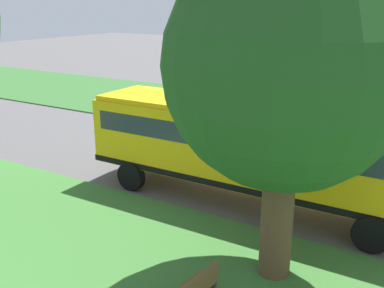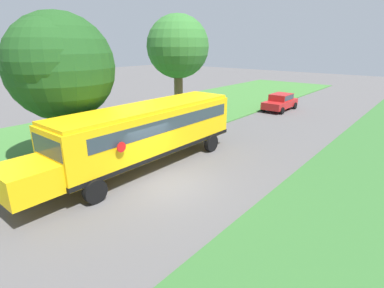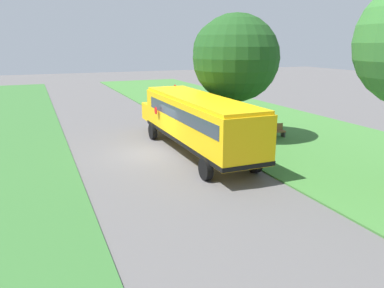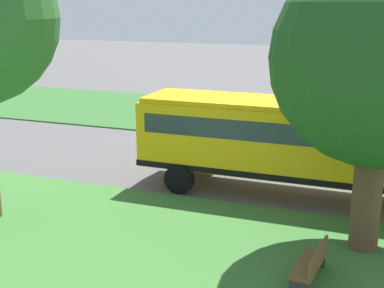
{
  "view_description": "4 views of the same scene",
  "coord_description": "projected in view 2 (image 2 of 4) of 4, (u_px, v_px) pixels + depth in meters",
  "views": [
    {
      "loc": [
        -14.89,
        -4.34,
        6.25
      ],
      "look_at": [
        -1.02,
        3.96,
        1.11
      ],
      "focal_mm": 42.0,
      "sensor_mm": 36.0,
      "label": 1
    },
    {
      "loc": [
        8.7,
        -8.8,
        6.09
      ],
      "look_at": [
        -0.43,
        2.28,
        1.26
      ],
      "focal_mm": 28.0,
      "sensor_mm": 36.0,
      "label": 2
    },
    {
      "loc": [
        5.54,
        18.98,
        5.86
      ],
      "look_at": [
        -1.06,
        3.38,
        1.27
      ],
      "focal_mm": 35.0,
      "sensor_mm": 36.0,
      "label": 3
    },
    {
      "loc": [
        -19.44,
        -1.6,
        6.3
      ],
      "look_at": [
        -1.76,
        5.1,
        1.24
      ],
      "focal_mm": 50.0,
      "sensor_mm": 36.0,
      "label": 4
    }
  ],
  "objects": [
    {
      "name": "grass_verge",
      "position": [
        58.0,
        141.0,
        19.64
      ],
      "size": [
        12.0,
        80.0,
        0.08
      ],
      "primitive_type": "cube",
      "color": "#3D7533",
      "rests_on": "ground"
    },
    {
      "name": "park_bench",
      "position": [
        69.0,
        141.0,
        18.19
      ],
      "size": [
        1.64,
        0.66,
        0.92
      ],
      "color": "brown",
      "rests_on": "ground"
    },
    {
      "name": "oak_tree_beside_bus",
      "position": [
        58.0,
        66.0,
        14.43
      ],
      "size": [
        5.25,
        5.29,
        7.61
      ],
      "color": "brown",
      "rests_on": "ground"
    },
    {
      "name": "ground_plane",
      "position": [
        167.0,
        184.0,
        13.62
      ],
      "size": [
        120.0,
        120.0,
        0.0
      ],
      "primitive_type": "plane",
      "color": "#565454"
    },
    {
      "name": "school_bus",
      "position": [
        145.0,
        131.0,
        15.08
      ],
      "size": [
        2.85,
        12.42,
        3.16
      ],
      "color": "yellow",
      "rests_on": "ground"
    },
    {
      "name": "car_red_nearest",
      "position": [
        280.0,
        101.0,
        28.51
      ],
      "size": [
        2.02,
        4.4,
        1.56
      ],
      "color": "#B21E1E",
      "rests_on": "ground"
    },
    {
      "name": "oak_tree_roadside_mid",
      "position": [
        179.0,
        47.0,
        23.2
      ],
      "size": [
        4.84,
        4.84,
        8.28
      ],
      "color": "brown",
      "rests_on": "ground"
    }
  ]
}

